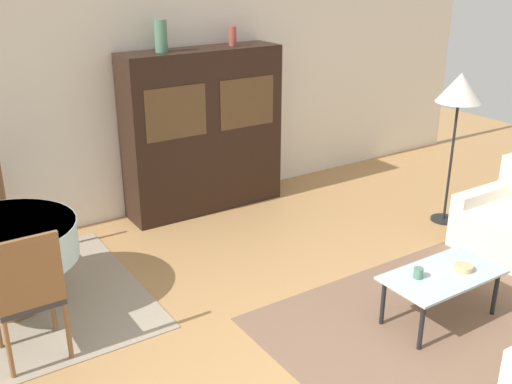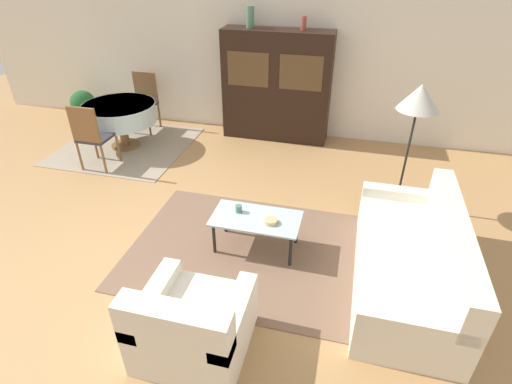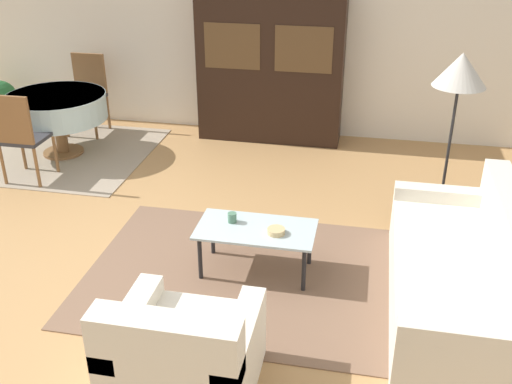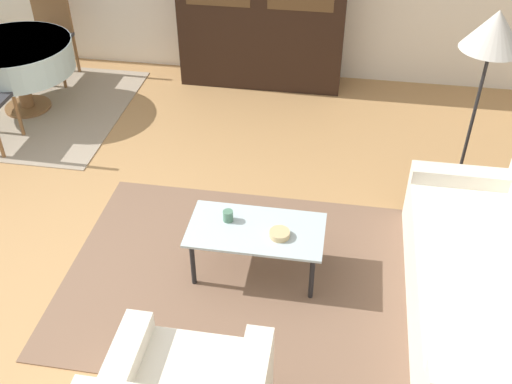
{
  "view_description": "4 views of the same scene",
  "coord_description": "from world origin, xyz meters",
  "px_view_note": "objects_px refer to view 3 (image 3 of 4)",
  "views": [
    {
      "loc": [
        -2.25,
        -2.35,
        2.72
      ],
      "look_at": [
        0.2,
        1.4,
        0.95
      ],
      "focal_mm": 42.0,
      "sensor_mm": 36.0,
      "label": 1
    },
    {
      "loc": [
        2.08,
        -3.13,
        2.96
      ],
      "look_at": [
        1.21,
        0.28,
        0.75
      ],
      "focal_mm": 28.0,
      "sensor_mm": 36.0,
      "label": 2
    },
    {
      "loc": [
        2.04,
        -3.86,
        2.87
      ],
      "look_at": [
        1.21,
        0.28,
        0.75
      ],
      "focal_mm": 42.0,
      "sensor_mm": 36.0,
      "label": 3
    },
    {
      "loc": [
        1.72,
        -2.89,
        3.21
      ],
      "look_at": [
        1.21,
        0.28,
        0.75
      ],
      "focal_mm": 42.0,
      "sensor_mm": 36.0,
      "label": 4
    }
  ],
  "objects_px": {
    "dining_table": "(57,107)",
    "dining_chair_near": "(20,133)",
    "display_cabinet": "(271,69)",
    "bowl": "(276,231)",
    "potted_plant": "(1,102)",
    "cup": "(232,218)",
    "armchair": "(183,356)",
    "dining_chair_far": "(87,89)",
    "couch": "(463,275)",
    "coffee_table": "(256,233)",
    "floor_lamp": "(460,75)"
  },
  "relations": [
    {
      "from": "coffee_table",
      "to": "bowl",
      "type": "relative_size",
      "value": 6.76
    },
    {
      "from": "dining_table",
      "to": "dining_chair_near",
      "type": "height_order",
      "value": "dining_chair_near"
    },
    {
      "from": "display_cabinet",
      "to": "potted_plant",
      "type": "xyz_separation_m",
      "value": [
        -3.65,
        -0.28,
        -0.56
      ]
    },
    {
      "from": "dining_chair_far",
      "to": "cup",
      "type": "xyz_separation_m",
      "value": [
        2.6,
        -2.78,
        -0.11
      ]
    },
    {
      "from": "display_cabinet",
      "to": "dining_table",
      "type": "height_order",
      "value": "display_cabinet"
    },
    {
      "from": "armchair",
      "to": "floor_lamp",
      "type": "height_order",
      "value": "floor_lamp"
    },
    {
      "from": "dining_table",
      "to": "bowl",
      "type": "xyz_separation_m",
      "value": [
        2.99,
        -2.08,
        -0.15
      ]
    },
    {
      "from": "cup",
      "to": "display_cabinet",
      "type": "bearing_deg",
      "value": 94.17
    },
    {
      "from": "floor_lamp",
      "to": "dining_table",
      "type": "bearing_deg",
      "value": 170.38
    },
    {
      "from": "coffee_table",
      "to": "dining_chair_far",
      "type": "height_order",
      "value": "dining_chair_far"
    },
    {
      "from": "dining_table",
      "to": "floor_lamp",
      "type": "height_order",
      "value": "floor_lamp"
    },
    {
      "from": "armchair",
      "to": "cup",
      "type": "bearing_deg",
      "value": 91.56
    },
    {
      "from": "dining_chair_far",
      "to": "bowl",
      "type": "distance_m",
      "value": 4.16
    },
    {
      "from": "couch",
      "to": "dining_chair_near",
      "type": "xyz_separation_m",
      "value": [
        -4.44,
        1.39,
        0.28
      ]
    },
    {
      "from": "couch",
      "to": "potted_plant",
      "type": "relative_size",
      "value": 3.29
    },
    {
      "from": "dining_chair_near",
      "to": "dining_chair_far",
      "type": "distance_m",
      "value": 1.62
    },
    {
      "from": "coffee_table",
      "to": "display_cabinet",
      "type": "xyz_separation_m",
      "value": [
        -0.43,
        3.07,
        0.53
      ]
    },
    {
      "from": "coffee_table",
      "to": "floor_lamp",
      "type": "height_order",
      "value": "floor_lamp"
    },
    {
      "from": "armchair",
      "to": "cup",
      "type": "relative_size",
      "value": 10.44
    },
    {
      "from": "coffee_table",
      "to": "dining_table",
      "type": "relative_size",
      "value": 0.83
    },
    {
      "from": "dining_chair_far",
      "to": "bowl",
      "type": "bearing_deg",
      "value": 135.95
    },
    {
      "from": "bowl",
      "to": "potted_plant",
      "type": "bearing_deg",
      "value": 146.25
    },
    {
      "from": "display_cabinet",
      "to": "floor_lamp",
      "type": "xyz_separation_m",
      "value": [
        2.01,
        -1.78,
        0.52
      ]
    },
    {
      "from": "dining_table",
      "to": "bowl",
      "type": "relative_size",
      "value": 8.12
    },
    {
      "from": "dining_chair_far",
      "to": "cup",
      "type": "relative_size",
      "value": 12.07
    },
    {
      "from": "floor_lamp",
      "to": "bowl",
      "type": "height_order",
      "value": "floor_lamp"
    },
    {
      "from": "coffee_table",
      "to": "bowl",
      "type": "distance_m",
      "value": 0.19
    },
    {
      "from": "potted_plant",
      "to": "floor_lamp",
      "type": "bearing_deg",
      "value": -14.88
    },
    {
      "from": "dining_table",
      "to": "dining_chair_near",
      "type": "relative_size",
      "value": 1.16
    },
    {
      "from": "dining_table",
      "to": "armchair",
      "type": "bearing_deg",
      "value": -52.68
    },
    {
      "from": "coffee_table",
      "to": "bowl",
      "type": "bearing_deg",
      "value": -16.4
    },
    {
      "from": "couch",
      "to": "armchair",
      "type": "distance_m",
      "value": 2.2
    },
    {
      "from": "dining_table",
      "to": "cup",
      "type": "xyz_separation_m",
      "value": [
        2.6,
        -1.97,
        -0.13
      ]
    },
    {
      "from": "dining_chair_near",
      "to": "potted_plant",
      "type": "relative_size",
      "value": 1.61
    },
    {
      "from": "display_cabinet",
      "to": "dining_chair_far",
      "type": "relative_size",
      "value": 1.79
    },
    {
      "from": "dining_chair_far",
      "to": "floor_lamp",
      "type": "distance_m",
      "value": 4.74
    },
    {
      "from": "cup",
      "to": "bowl",
      "type": "relative_size",
      "value": 0.58
    },
    {
      "from": "couch",
      "to": "coffee_table",
      "type": "relative_size",
      "value": 2.13
    },
    {
      "from": "coffee_table",
      "to": "potted_plant",
      "type": "xyz_separation_m",
      "value": [
        -4.08,
        2.79,
        -0.03
      ]
    },
    {
      "from": "coffee_table",
      "to": "dining_chair_near",
      "type": "height_order",
      "value": "dining_chair_near"
    },
    {
      "from": "dining_table",
      "to": "floor_lamp",
      "type": "relative_size",
      "value": 0.72
    },
    {
      "from": "couch",
      "to": "cup",
      "type": "height_order",
      "value": "couch"
    },
    {
      "from": "coffee_table",
      "to": "display_cabinet",
      "type": "bearing_deg",
      "value": 98.03
    },
    {
      "from": "dining_table",
      "to": "potted_plant",
      "type": "distance_m",
      "value": 1.5
    },
    {
      "from": "armchair",
      "to": "coffee_table",
      "type": "relative_size",
      "value": 0.9
    },
    {
      "from": "floor_lamp",
      "to": "cup",
      "type": "xyz_separation_m",
      "value": [
        -1.79,
        -1.23,
        -0.96
      ]
    },
    {
      "from": "dining_table",
      "to": "potted_plant",
      "type": "xyz_separation_m",
      "value": [
        -1.27,
        0.76,
        -0.25
      ]
    },
    {
      "from": "coffee_table",
      "to": "dining_chair_far",
      "type": "distance_m",
      "value": 4.0
    },
    {
      "from": "couch",
      "to": "display_cabinet",
      "type": "height_order",
      "value": "display_cabinet"
    },
    {
      "from": "cup",
      "to": "floor_lamp",
      "type": "bearing_deg",
      "value": 34.39
    }
  ]
}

